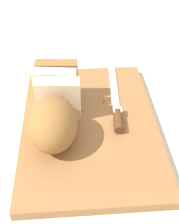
{
  "coord_description": "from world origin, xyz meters",
  "views": [
    {
      "loc": [
        -0.45,
        0.03,
        0.48
      ],
      "look_at": [
        0.0,
        0.0,
        0.05
      ],
      "focal_mm": 44.71,
      "sensor_mm": 36.0,
      "label": 1
    }
  ],
  "objects": [
    {
      "name": "ground_plane",
      "position": [
        0.0,
        0.0,
        0.0
      ],
      "size": [
        3.0,
        3.0,
        0.0
      ],
      "primitive_type": "plane",
      "color": "silver"
    },
    {
      "name": "cutting_board",
      "position": [
        0.0,
        0.0,
        0.01
      ],
      "size": [
        0.43,
        0.31,
        0.02
      ],
      "primitive_type": "cube",
      "rotation": [
        0.0,
        0.0,
        0.01
      ],
      "color": "#9E6B3D",
      "rests_on": "ground_plane"
    },
    {
      "name": "bread_loaf",
      "position": [
        -0.01,
        0.07,
        0.08
      ],
      "size": [
        0.23,
        0.11,
        0.11
      ],
      "rotation": [
        0.0,
        0.0,
        -0.06
      ],
      "color": "#996633",
      "rests_on": "cutting_board"
    },
    {
      "name": "bread_knife",
      "position": [
        0.02,
        -0.07,
        0.03
      ],
      "size": [
        0.27,
        0.03,
        0.02
      ],
      "rotation": [
        0.0,
        0.0,
        -0.05
      ],
      "color": "silver",
      "rests_on": "cutting_board"
    },
    {
      "name": "crumb_near_knife",
      "position": [
        0.06,
        -0.04,
        0.03
      ],
      "size": [
        0.0,
        0.0,
        0.0
      ],
      "primitive_type": "sphere",
      "color": "#A8753D",
      "rests_on": "cutting_board"
    },
    {
      "name": "crumb_near_loaf",
      "position": [
        0.07,
        -0.04,
        0.03
      ],
      "size": [
        0.01,
        0.01,
        0.01
      ],
      "primitive_type": "sphere",
      "color": "#A8753D",
      "rests_on": "cutting_board"
    },
    {
      "name": "crumb_stray_left",
      "position": [
        0.04,
        0.02,
        0.03
      ],
      "size": [
        0.0,
        0.0,
        0.0
      ],
      "primitive_type": "sphere",
      "color": "#A8753D",
      "rests_on": "cutting_board"
    }
  ]
}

